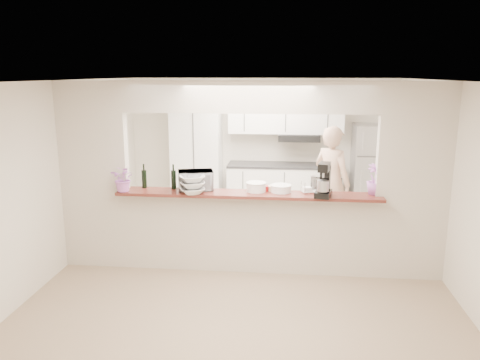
# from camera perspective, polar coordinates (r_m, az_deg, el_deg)

# --- Properties ---
(floor) EXTENTS (6.00, 6.00, 0.00)m
(floor) POSITION_cam_1_polar(r_m,az_deg,el_deg) (6.41, 0.98, -10.92)
(floor) COLOR tan
(floor) RESTS_ON ground
(tile_overlay) EXTENTS (5.00, 2.90, 0.01)m
(tile_overlay) POSITION_cam_1_polar(r_m,az_deg,el_deg) (7.85, 1.94, -6.32)
(tile_overlay) COLOR beige
(tile_overlay) RESTS_ON floor
(partition) EXTENTS (5.00, 0.15, 2.50)m
(partition) POSITION_cam_1_polar(r_m,az_deg,el_deg) (5.97, 1.03, 2.22)
(partition) COLOR beige
(partition) RESTS_ON floor
(bar_counter) EXTENTS (3.40, 0.38, 1.09)m
(bar_counter) POSITION_cam_1_polar(r_m,az_deg,el_deg) (6.20, 0.99, -6.06)
(bar_counter) COLOR beige
(bar_counter) RESTS_ON floor
(kitchen_cabinets) EXTENTS (3.15, 0.62, 2.25)m
(kitchen_cabinets) POSITION_cam_1_polar(r_m,az_deg,el_deg) (8.74, 1.30, 2.27)
(kitchen_cabinets) COLOR white
(kitchen_cabinets) RESTS_ON floor
(refrigerator) EXTENTS (0.75, 0.70, 1.70)m
(refrigerator) POSITION_cam_1_polar(r_m,az_deg,el_deg) (8.81, 15.92, 1.02)
(refrigerator) COLOR #A6A6AB
(refrigerator) RESTS_ON floor
(flower_left) EXTENTS (0.36, 0.33, 0.34)m
(flower_left) POSITION_cam_1_polar(r_m,az_deg,el_deg) (6.21, -13.98, 0.16)
(flower_left) COLOR pink
(flower_left) RESTS_ON bar_counter
(wine_bottle_a) EXTENTS (0.06, 0.06, 0.32)m
(wine_bottle_a) POSITION_cam_1_polar(r_m,az_deg,el_deg) (6.36, -11.60, 0.17)
(wine_bottle_a) COLOR black
(wine_bottle_a) RESTS_ON bar_counter
(wine_bottle_b) EXTENTS (0.07, 0.07, 0.33)m
(wine_bottle_b) POSITION_cam_1_polar(r_m,az_deg,el_deg) (6.25, -8.10, 0.11)
(wine_bottle_b) COLOR black
(wine_bottle_b) RESTS_ON bar_counter
(toaster_oven) EXTENTS (0.51, 0.41, 0.25)m
(toaster_oven) POSITION_cam_1_polar(r_m,az_deg,el_deg) (6.17, -5.43, -0.02)
(toaster_oven) COLOR #BBBABF
(toaster_oven) RESTS_ON bar_counter
(serving_bowls) EXTENTS (0.41, 0.41, 0.23)m
(serving_bowls) POSITION_cam_1_polar(r_m,az_deg,el_deg) (5.96, -5.84, -0.58)
(serving_bowls) COLOR white
(serving_bowls) RESTS_ON bar_counter
(plate_stack_a) EXTENTS (0.26, 0.26, 0.12)m
(plate_stack_a) POSITION_cam_1_polar(r_m,az_deg,el_deg) (6.06, 1.98, -0.84)
(plate_stack_a) COLOR white
(plate_stack_a) RESTS_ON bar_counter
(plate_stack_b) EXTENTS (0.27, 0.27, 0.09)m
(plate_stack_b) POSITION_cam_1_polar(r_m,az_deg,el_deg) (6.05, 5.01, -1.02)
(plate_stack_b) COLOR white
(plate_stack_b) RESTS_ON bar_counter
(red_bowl) EXTENTS (0.14, 0.14, 0.06)m
(red_bowl) POSITION_cam_1_polar(r_m,az_deg,el_deg) (6.11, 2.95, -1.00)
(red_bowl) COLOR maroon
(red_bowl) RESTS_ON bar_counter
(tan_bowl) EXTENTS (0.14, 0.14, 0.07)m
(tan_bowl) POSITION_cam_1_polar(r_m,az_deg,el_deg) (6.10, 4.06, -1.02)
(tan_bowl) COLOR #CBB18F
(tan_bowl) RESTS_ON bar_counter
(utensil_caddy) EXTENTS (0.27, 0.22, 0.22)m
(utensil_caddy) POSITION_cam_1_polar(r_m,az_deg,el_deg) (6.07, 8.61, -0.65)
(utensil_caddy) COLOR silver
(utensil_caddy) RESTS_ON bar_counter
(stand_mixer) EXTENTS (0.24, 0.32, 0.43)m
(stand_mixer) POSITION_cam_1_polar(r_m,az_deg,el_deg) (5.87, 10.20, -0.16)
(stand_mixer) COLOR black
(stand_mixer) RESTS_ON bar_counter
(flower_right) EXTENTS (0.28, 0.28, 0.39)m
(flower_right) POSITION_cam_1_polar(r_m,az_deg,el_deg) (6.12, 16.15, 0.08)
(flower_right) COLOR #C069C4
(flower_right) RESTS_ON bar_counter
(person) EXTENTS (0.77, 0.76, 1.79)m
(person) POSITION_cam_1_polar(r_m,az_deg,el_deg) (7.51, 11.11, -0.37)
(person) COLOR tan
(person) RESTS_ON floor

